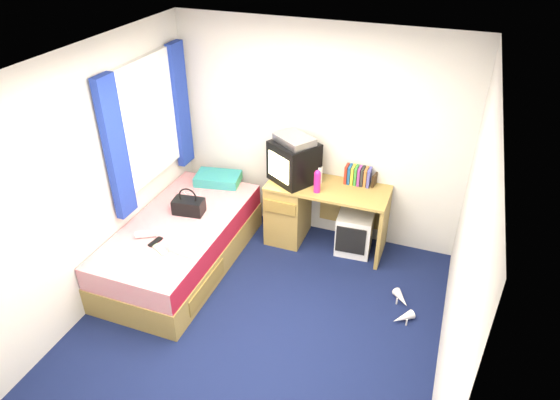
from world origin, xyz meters
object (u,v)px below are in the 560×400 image
at_px(picture_frame, 374,180).
at_px(bed, 182,244).
at_px(storage_cube, 355,232).
at_px(handbag, 189,206).
at_px(remote_control, 155,242).
at_px(colour_swatch_fan, 159,249).
at_px(pillow, 218,179).
at_px(aerosol_can, 320,175).
at_px(white_heels, 402,308).
at_px(pink_water_bottle, 317,182).
at_px(water_bottle, 146,234).
at_px(magazine, 187,208).
at_px(towel, 186,245).
at_px(crt_tv, 294,162).
at_px(desk, 303,208).
at_px(vcr, 294,140).

bearing_deg(picture_frame, bed, -139.38).
relative_size(storage_cube, handbag, 1.38).
relative_size(picture_frame, remote_control, 0.88).
height_order(storage_cube, colour_swatch_fan, colour_swatch_fan).
xyz_separation_m(bed, storage_cube, (1.65, 0.89, -0.03)).
height_order(pillow, picture_frame, picture_frame).
bearing_deg(aerosol_can, white_heels, -37.07).
bearing_deg(pink_water_bottle, water_bottle, -142.52).
height_order(bed, water_bottle, water_bottle).
bearing_deg(pink_water_bottle, magazine, -159.80).
relative_size(picture_frame, colour_swatch_fan, 0.64).
distance_m(colour_swatch_fan, white_heels, 2.38).
bearing_deg(white_heels, storage_cube, 130.03).
bearing_deg(aerosol_can, handbag, -148.47).
height_order(aerosol_can, towel, aerosol_can).
bearing_deg(magazine, pink_water_bottle, 20.20).
bearing_deg(crt_tv, desk, 31.83).
bearing_deg(picture_frame, white_heels, -51.69).
bearing_deg(picture_frame, desk, -156.50).
distance_m(water_bottle, remote_control, 0.14).
bearing_deg(desk, picture_frame, 14.12).
relative_size(bed, vcr, 4.98).
height_order(pink_water_bottle, remote_control, pink_water_bottle).
xyz_separation_m(colour_swatch_fan, remote_control, (-0.10, 0.09, 0.00)).
bearing_deg(remote_control, desk, 58.97).
relative_size(pink_water_bottle, towel, 0.84).
xyz_separation_m(desk, remote_control, (-1.09, -1.28, 0.14)).
bearing_deg(vcr, desk, 32.10).
distance_m(handbag, colour_swatch_fan, 0.68).
bearing_deg(white_heels, remote_control, -168.36).
bearing_deg(water_bottle, remote_control, -19.59).
relative_size(desk, pink_water_bottle, 5.78).
xyz_separation_m(crt_tv, remote_control, (-0.97, -1.28, -0.42)).
relative_size(picture_frame, water_bottle, 0.70).
bearing_deg(magazine, towel, -60.54).
xyz_separation_m(water_bottle, remote_control, (0.13, -0.05, -0.03)).
distance_m(aerosol_can, water_bottle, 1.90).
height_order(pillow, remote_control, pillow).
distance_m(pillow, desk, 1.06).
height_order(colour_swatch_fan, white_heels, colour_swatch_fan).
relative_size(storage_cube, pink_water_bottle, 2.08).
bearing_deg(crt_tv, bed, -104.29).
xyz_separation_m(pink_water_bottle, magazine, (-1.30, -0.48, -0.32)).
bearing_deg(crt_tv, magazine, -115.67).
xyz_separation_m(storage_cube, white_heels, (0.66, -0.79, -0.19)).
distance_m(storage_cube, remote_control, 2.14).
height_order(bed, remote_control, remote_control).
distance_m(towel, colour_swatch_fan, 0.26).
height_order(crt_tv, vcr, vcr).
height_order(storage_cube, handbag, handbag).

